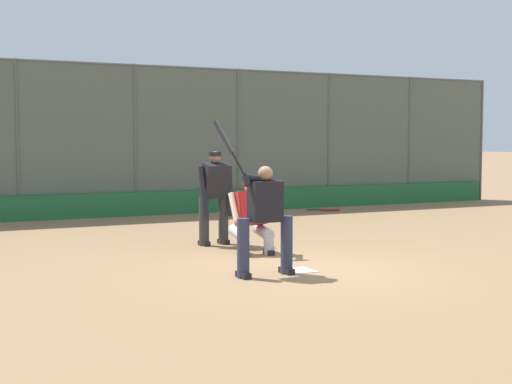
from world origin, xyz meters
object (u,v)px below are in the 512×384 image
catcher_behind_plate (252,214)px  spare_bat_near_backstop (328,210)px  umpire_home (215,195)px  batter_at_plate (264,216)px

catcher_behind_plate → spare_bat_near_backstop: size_ratio=1.67×
catcher_behind_plate → umpire_home: 1.19m
catcher_behind_plate → umpire_home: umpire_home is taller
batter_at_plate → spare_bat_near_backstop: 9.02m
umpire_home → catcher_behind_plate: bearing=92.9°
catcher_behind_plate → umpire_home: (0.18, -1.15, 0.22)m
umpire_home → spare_bat_near_backstop: umpire_home is taller
batter_at_plate → catcher_behind_plate: batter_at_plate is taller
batter_at_plate → catcher_behind_plate: size_ratio=1.67×
spare_bat_near_backstop → umpire_home: bearing=-108.7°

